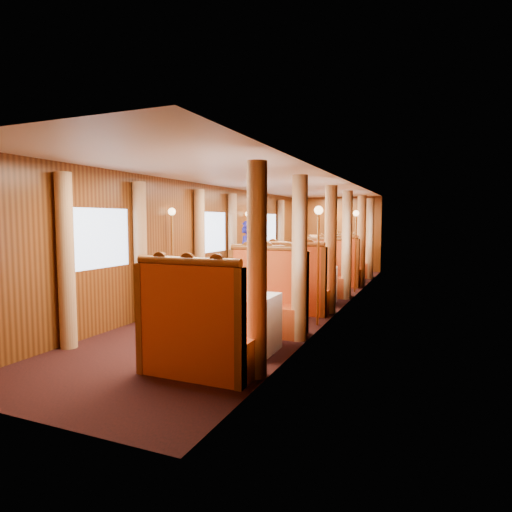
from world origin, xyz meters
The scene contains 49 objects.
floor centered at (0.00, 0.00, 0.00)m, with size 3.00×12.00×0.01m, color black, non-canonical shape.
ceiling centered at (0.00, 0.00, 2.50)m, with size 3.00×12.00×0.01m, color silver, non-canonical shape.
wall_far centered at (0.00, 6.00, 1.25)m, with size 3.00×2.50×0.01m, color brown, non-canonical shape.
wall_near centered at (0.00, -6.00, 1.25)m, with size 3.00×2.50×0.01m, color brown, non-canonical shape.
wall_left centered at (-1.50, 0.00, 1.25)m, with size 12.00×2.50×0.01m, color brown, non-canonical shape.
wall_right centered at (1.50, 0.00, 1.25)m, with size 12.00×2.50×0.01m, color brown, non-canonical shape.
doorway_far centered at (0.00, 5.97, 1.00)m, with size 0.80×0.04×2.00m, color brown.
table_near centered at (0.75, -3.50, 0.38)m, with size 1.05×0.72×0.75m, color white.
banquette_near_fwd centered at (0.75, -4.51, 0.42)m, with size 1.30×0.55×1.34m.
banquette_near_aft centered at (0.75, -2.49, 0.42)m, with size 1.30×0.55×1.34m.
table_mid centered at (0.75, 0.00, 0.38)m, with size 1.05×0.72×0.75m, color white.
banquette_mid_fwd centered at (0.75, -1.01, 0.42)m, with size 1.30×0.55×1.34m.
banquette_mid_aft centered at (0.75, 1.01, 0.42)m, with size 1.30×0.55×1.34m.
table_far centered at (0.75, 3.50, 0.38)m, with size 1.05×0.72×0.75m, color white.
banquette_far_fwd centered at (0.75, 2.49, 0.42)m, with size 1.30×0.55×1.34m.
banquette_far_aft centered at (0.75, 4.51, 0.42)m, with size 1.30×0.55×1.34m.
tea_tray centered at (0.61, -3.56, 0.76)m, with size 0.34×0.26×0.01m, color silver.
teapot_left centered at (0.60, -3.57, 0.82)m, with size 0.16×0.12×0.13m, color silver, non-canonical shape.
teapot_right centered at (0.71, -3.63, 0.82)m, with size 0.17×0.13×0.14m, color silver, non-canonical shape.
teapot_back centered at (0.65, -3.46, 0.81)m, with size 0.16×0.12×0.13m, color silver, non-canonical shape.
fruit_plate centered at (1.07, -3.65, 0.77)m, with size 0.21×0.21×0.05m.
cup_inboard centered at (0.36, -3.35, 0.86)m, with size 0.08×0.08×0.26m.
cup_outboard centered at (0.42, -3.29, 0.86)m, with size 0.08×0.08×0.26m.
rose_vase_mid centered at (0.76, -0.03, 0.93)m, with size 0.06×0.06×0.36m.
rose_vase_far centered at (0.78, 3.47, 0.93)m, with size 0.06×0.06×0.36m.
window_left_near centered at (-1.49, -3.50, 1.45)m, with size 1.20×0.90×0.01m, color #93ADD1, non-canonical shape.
curtain_left_near_a centered at (-1.38, -4.28, 1.18)m, with size 0.22×0.22×2.35m, color tan.
curtain_left_near_b centered at (-1.38, -2.72, 1.18)m, with size 0.22×0.22×2.35m, color tan.
window_right_near centered at (1.49, -3.50, 1.45)m, with size 1.20×0.90×0.01m, color #93ADD1, non-canonical shape.
curtain_right_near_a centered at (1.38, -4.28, 1.18)m, with size 0.22×0.22×2.35m, color tan.
curtain_right_near_b centered at (1.38, -2.72, 1.18)m, with size 0.22×0.22×2.35m, color tan.
window_left_mid centered at (-1.49, 0.00, 1.45)m, with size 1.20×0.90×0.01m, color #93ADD1, non-canonical shape.
curtain_left_mid_a centered at (-1.38, -0.78, 1.18)m, with size 0.22×0.22×2.35m, color tan.
curtain_left_mid_b centered at (-1.38, 0.78, 1.18)m, with size 0.22×0.22×2.35m, color tan.
window_right_mid centered at (1.49, 0.00, 1.45)m, with size 1.20×0.90×0.01m, color #93ADD1, non-canonical shape.
curtain_right_mid_a centered at (1.38, -0.78, 1.18)m, with size 0.22×0.22×2.35m, color tan.
curtain_right_mid_b centered at (1.38, 0.78, 1.18)m, with size 0.22×0.22×2.35m, color tan.
window_left_far centered at (-1.49, 3.50, 1.45)m, with size 1.20×0.90×0.01m, color #93ADD1, non-canonical shape.
curtain_left_far_a centered at (-1.38, 2.72, 1.18)m, with size 0.22×0.22×2.35m, color tan.
curtain_left_far_b centered at (-1.38, 4.28, 1.18)m, with size 0.22×0.22×2.35m, color tan.
window_right_far centered at (1.49, 3.50, 1.45)m, with size 1.20×0.90×0.01m, color #93ADD1, non-canonical shape.
curtain_right_far_a centered at (1.38, 2.72, 1.18)m, with size 0.22×0.22×2.35m, color tan.
curtain_right_far_b centered at (1.38, 4.28, 1.18)m, with size 0.22×0.22×2.35m, color tan.
sconce_left_fore centered at (-1.40, -1.75, 1.38)m, with size 0.14×0.14×1.95m.
sconce_right_fore centered at (1.40, -1.75, 1.38)m, with size 0.14×0.14×1.95m.
sconce_left_aft centered at (-1.40, 1.75, 1.38)m, with size 0.14×0.14×1.95m.
sconce_right_aft centered at (1.40, 1.75, 1.38)m, with size 0.14×0.14×1.95m.
steward centered at (-0.91, 0.56, 0.85)m, with size 0.62×0.41×1.70m, color navy.
passenger centered at (0.75, 0.76, 0.74)m, with size 0.40×0.44×0.76m.
Camera 1 is at (3.15, -8.52, 1.73)m, focal length 30.00 mm.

